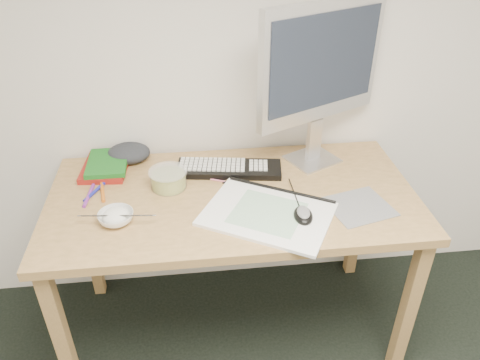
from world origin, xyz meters
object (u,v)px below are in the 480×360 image
Objects in this scene: rice_bowl at (116,218)px; sketchpad at (267,214)px; desk at (233,211)px; keyboard at (229,169)px; monitor at (321,67)px.

sketchpad is at bearing -2.58° from rice_bowl.
keyboard is at bearing 89.40° from desk.
keyboard reaches higher than sketchpad.
monitor is at bearing 16.50° from keyboard.
desk is at bearing -175.38° from monitor.
keyboard is at bearing 162.04° from monitor.
monitor is (0.25, 0.36, 0.40)m from sketchpad.
keyboard is at bearing 34.30° from rice_bowl.
sketchpad is (0.11, -0.15, 0.09)m from desk.
monitor reaches higher than sketchpad.
monitor is at bearing 84.74° from sketchpad.
keyboard is 0.65× the size of monitor.
desk is 2.13× the size of monitor.
sketchpad is 0.53m from rice_bowl.
desk is at bearing -82.19° from keyboard.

